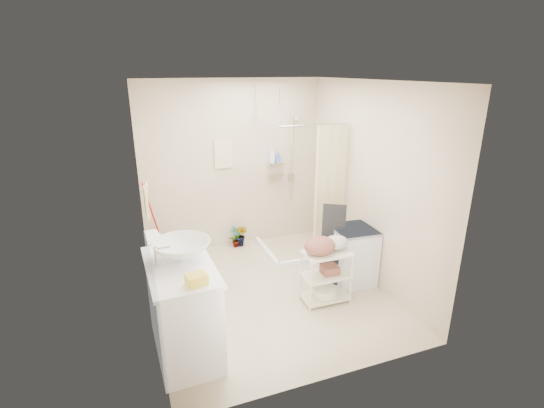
{
  "coord_description": "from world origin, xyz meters",
  "views": [
    {
      "loc": [
        -1.5,
        -4.16,
        2.73
      ],
      "look_at": [
        0.14,
        0.25,
        1.1
      ],
      "focal_mm": 26.0,
      "sensor_mm": 36.0,
      "label": 1
    }
  ],
  "objects_px": {
    "toilet": "(178,259)",
    "vanity": "(183,309)",
    "laundry_rack": "(326,272)",
    "washing_machine": "(352,255)"
  },
  "relations": [
    {
      "from": "vanity",
      "to": "washing_machine",
      "type": "height_order",
      "value": "vanity"
    },
    {
      "from": "vanity",
      "to": "washing_machine",
      "type": "bearing_deg",
      "value": 13.0
    },
    {
      "from": "laundry_rack",
      "to": "toilet",
      "type": "bearing_deg",
      "value": 149.64
    },
    {
      "from": "vanity",
      "to": "laundry_rack",
      "type": "xyz_separation_m",
      "value": [
        1.75,
        0.32,
        -0.09
      ]
    },
    {
      "from": "toilet",
      "to": "vanity",
      "type": "bearing_deg",
      "value": 172.32
    },
    {
      "from": "washing_machine",
      "to": "laundry_rack",
      "type": "height_order",
      "value": "laundry_rack"
    },
    {
      "from": "toilet",
      "to": "washing_machine",
      "type": "bearing_deg",
      "value": -110.04
    },
    {
      "from": "laundry_rack",
      "to": "vanity",
      "type": "bearing_deg",
      "value": -168.62
    },
    {
      "from": "toilet",
      "to": "washing_machine",
      "type": "xyz_separation_m",
      "value": [
        2.18,
        -0.69,
        -0.0
      ]
    },
    {
      "from": "vanity",
      "to": "washing_machine",
      "type": "xyz_separation_m",
      "value": [
        2.3,
        0.62,
        -0.1
      ]
    }
  ]
}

